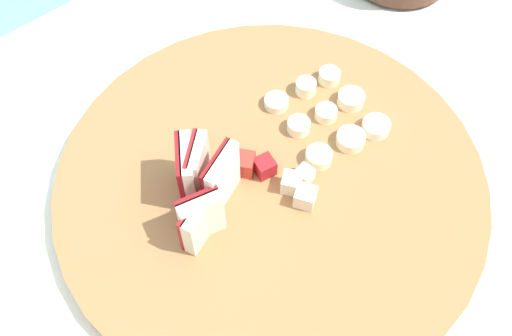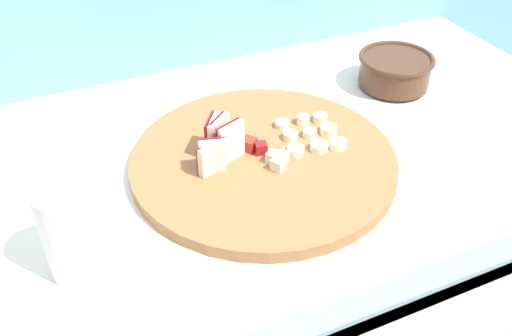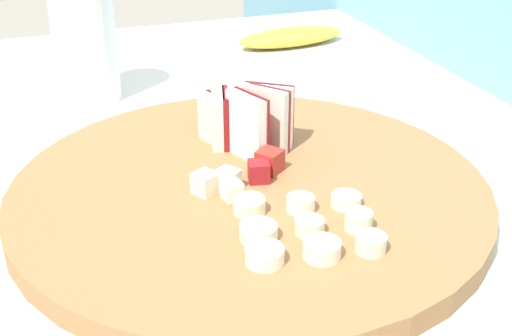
% 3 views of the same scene
% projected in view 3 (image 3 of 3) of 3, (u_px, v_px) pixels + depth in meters
% --- Properties ---
extents(cutting_board, '(0.43, 0.43, 0.02)m').
position_uv_depth(cutting_board, '(249.00, 192.00, 0.62)').
color(cutting_board, olive).
rests_on(cutting_board, tiled_countertop).
extents(apple_wedge_fan, '(0.09, 0.09, 0.06)m').
position_uv_depth(apple_wedge_fan, '(246.00, 120.00, 0.66)').
color(apple_wedge_fan, maroon).
rests_on(apple_wedge_fan, cutting_board).
extents(apple_dice_pile, '(0.06, 0.09, 0.02)m').
position_uv_depth(apple_dice_pile, '(241.00, 175.00, 0.61)').
color(apple_dice_pile, '#B22D23').
rests_on(apple_dice_pile, cutting_board).
extents(banana_slice_rows, '(0.11, 0.12, 0.02)m').
position_uv_depth(banana_slice_rows, '(304.00, 227.00, 0.53)').
color(banana_slice_rows, beige).
rests_on(banana_slice_rows, cutting_board).
extents(banana_peel, '(0.08, 0.18, 0.03)m').
position_uv_depth(banana_peel, '(291.00, 37.00, 1.05)').
color(banana_peel, gold).
rests_on(banana_peel, tiled_countertop).
extents(small_jar, '(0.08, 0.08, 0.14)m').
position_uv_depth(small_jar, '(85.00, 45.00, 0.82)').
color(small_jar, white).
rests_on(small_jar, tiled_countertop).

